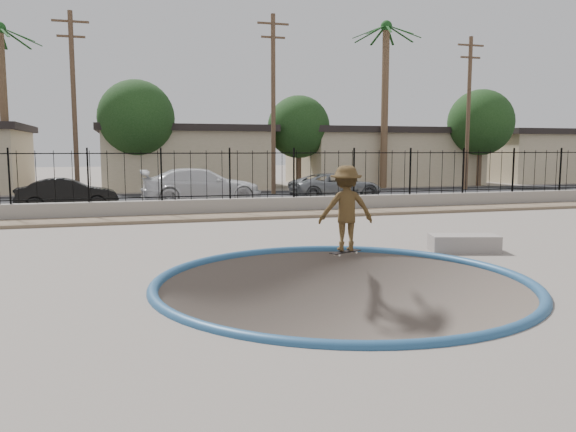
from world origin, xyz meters
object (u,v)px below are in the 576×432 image
at_px(car_b, 67,194).
at_px(car_c, 202,186).
at_px(concrete_ledge, 464,243).
at_px(skater, 346,212).
at_px(car_d, 336,186).
at_px(skateboard, 345,252).

xyz_separation_m(car_b, car_c, (5.54, 1.39, 0.15)).
relative_size(concrete_ledge, car_c, 0.30).
relative_size(skater, concrete_ledge, 1.24).
bearing_deg(car_b, car_d, -86.30).
height_order(car_c, car_d, car_c).
xyz_separation_m(skater, concrete_ledge, (2.89, -0.44, -0.79)).
relative_size(car_b, car_c, 0.72).
distance_m(concrete_ledge, car_d, 14.00).
bearing_deg(skater, car_b, -49.89).
bearing_deg(car_d, skateboard, 156.67).
height_order(skateboard, car_c, car_c).
relative_size(concrete_ledge, car_b, 0.42).
relative_size(concrete_ledge, car_d, 0.35).
bearing_deg(skateboard, car_c, 73.33).
height_order(skater, car_c, skater).
bearing_deg(car_c, car_d, -88.13).
relative_size(skater, car_b, 0.52).
distance_m(skater, skateboard, 0.93).
relative_size(skateboard, car_b, 0.22).
bearing_deg(skater, car_d, -101.26).
height_order(skateboard, concrete_ledge, concrete_ledge).
bearing_deg(skateboard, car_b, 97.62).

